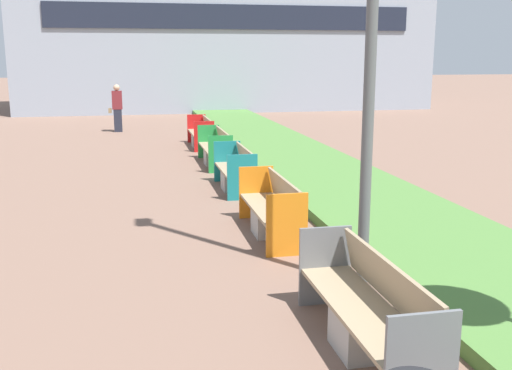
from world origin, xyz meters
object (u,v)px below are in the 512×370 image
Objects in this scene: bench_grey_frame at (367,316)px; pedestrian_walking at (117,108)px; bench_teal_frame at (236,173)px; bench_orange_frame at (272,213)px; bench_green_frame at (216,151)px; bench_red_frame at (201,135)px.

pedestrian_walking is at bearing 98.31° from bench_grey_frame.
bench_grey_frame and bench_teal_frame have the same top height.
bench_orange_frame is 1.13× the size of bench_teal_frame.
bench_teal_frame and bench_green_frame have the same top height.
pedestrian_walking reaches higher than bench_teal_frame.
bench_teal_frame and bench_red_frame have the same top height.
bench_grey_frame is 18.71m from pedestrian_walking.
bench_teal_frame is at bearing 90.05° from bench_orange_frame.
bench_grey_frame is 1.10× the size of bench_orange_frame.
bench_orange_frame is 1.23× the size of pedestrian_walking.
bench_grey_frame is at bearing -81.69° from pedestrian_walking.
bench_green_frame is (0.01, 3.17, 0.01)m from bench_teal_frame.
pedestrian_walking is at bearing 103.74° from bench_teal_frame.
bench_grey_frame is 1.02× the size of bench_green_frame.
bench_red_frame is (-0.00, 3.31, -0.01)m from bench_green_frame.
bench_red_frame is 1.22× the size of pedestrian_walking.
bench_grey_frame is 4.05m from bench_orange_frame.
pedestrian_walking reaches higher than bench_red_frame.
bench_green_frame is 3.31m from bench_red_frame.
bench_grey_frame is at bearing -89.97° from bench_orange_frame.
bench_grey_frame is 1.35× the size of pedestrian_walking.
bench_teal_frame is at bearing -90.09° from bench_green_frame.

